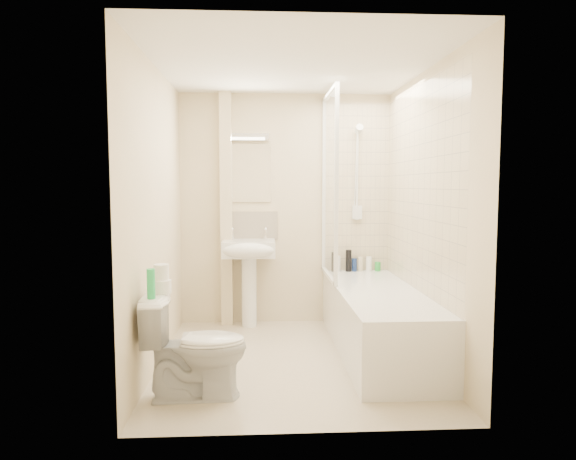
{
  "coord_description": "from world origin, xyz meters",
  "views": [
    {
      "loc": [
        -0.28,
        -4.14,
        1.45
      ],
      "look_at": [
        -0.03,
        0.2,
        1.07
      ],
      "focal_mm": 32.0,
      "sensor_mm": 36.0,
      "label": 1
    }
  ],
  "objects": [
    {
      "name": "pipe_boxing",
      "position": [
        -0.62,
        1.19,
        1.2
      ],
      "size": [
        0.12,
        0.12,
        2.4
      ],
      "primitive_type": "cube",
      "color": "beige",
      "rests_on": "ground"
    },
    {
      "name": "bathtub",
      "position": [
        0.75,
        0.2,
        0.29
      ],
      "size": [
        0.7,
        2.1,
        0.55
      ],
      "color": "white",
      "rests_on": "ground"
    },
    {
      "name": "toilet_roll_upper",
      "position": [
        -0.96,
        -0.59,
        0.86
      ],
      "size": [
        0.1,
        0.1,
        0.11
      ],
      "primitive_type": "cylinder",
      "color": "white",
      "rests_on": "toilet_roll_lower"
    },
    {
      "name": "tile_back",
      "position": [
        0.75,
        1.24,
        1.42
      ],
      "size": [
        0.7,
        0.01,
        1.75
      ],
      "primitive_type": "cube",
      "color": "beige",
      "rests_on": "wall_back"
    },
    {
      "name": "toilet_roll_lower",
      "position": [
        -0.95,
        -0.61,
        0.76
      ],
      "size": [
        0.12,
        0.12,
        0.09
      ],
      "primitive_type": "cylinder",
      "color": "white",
      "rests_on": "toilet"
    },
    {
      "name": "ceiling",
      "position": [
        0.0,
        0.0,
        2.4
      ],
      "size": [
        2.2,
        2.5,
        0.02
      ],
      "primitive_type": "cube",
      "color": "white",
      "rests_on": "wall_back"
    },
    {
      "name": "bottle_white_a",
      "position": [
        0.54,
        1.16,
        0.63
      ],
      "size": [
        0.06,
        0.06,
        0.16
      ],
      "primitive_type": "cylinder",
      "color": "silver",
      "rests_on": "bathtub"
    },
    {
      "name": "bottle_black_b",
      "position": [
        0.66,
        1.16,
        0.66
      ],
      "size": [
        0.06,
        0.06,
        0.23
      ],
      "primitive_type": "cylinder",
      "color": "black",
      "rests_on": "bathtub"
    },
    {
      "name": "bottle_white_b",
      "position": [
        0.87,
        1.16,
        0.63
      ],
      "size": [
        0.06,
        0.06,
        0.15
      ],
      "primitive_type": "cylinder",
      "color": "white",
      "rests_on": "bathtub"
    },
    {
      "name": "wall_right",
      "position": [
        1.1,
        0.0,
        1.2
      ],
      "size": [
        0.02,
        2.5,
        2.4
      ],
      "primitive_type": "cube",
      "color": "beige",
      "rests_on": "ground"
    },
    {
      "name": "bottle_black_a",
      "position": [
        0.5,
        1.16,
        0.65
      ],
      "size": [
        0.06,
        0.06,
        0.21
      ],
      "primitive_type": "cylinder",
      "color": "black",
      "rests_on": "bathtub"
    },
    {
      "name": "wall_left",
      "position": [
        -1.1,
        0.0,
        1.2
      ],
      "size": [
        0.02,
        2.5,
        2.4
      ],
      "primitive_type": "cube",
      "color": "beige",
      "rests_on": "ground"
    },
    {
      "name": "pedestal_sink",
      "position": [
        -0.39,
        1.01,
        0.72
      ],
      "size": [
        0.53,
        0.49,
        1.02
      ],
      "color": "white",
      "rests_on": "ground"
    },
    {
      "name": "green_bottle",
      "position": [
        -0.99,
        -0.77,
        0.81
      ],
      "size": [
        0.05,
        0.05,
        0.2
      ],
      "primitive_type": "cylinder",
      "color": "#28C35F",
      "rests_on": "toilet"
    },
    {
      "name": "bottle_green",
      "position": [
        0.97,
        1.16,
        0.6
      ],
      "size": [
        0.06,
        0.06,
        0.1
      ],
      "primitive_type": "cylinder",
      "color": "green",
      "rests_on": "bathtub"
    },
    {
      "name": "bottle_blue",
      "position": [
        0.72,
        1.16,
        0.62
      ],
      "size": [
        0.06,
        0.06,
        0.14
      ],
      "primitive_type": "cylinder",
      "color": "navy",
      "rests_on": "bathtub"
    },
    {
      "name": "bottle_cream",
      "position": [
        0.78,
        1.16,
        0.63
      ],
      "size": [
        0.06,
        0.06,
        0.15
      ],
      "primitive_type": "cylinder",
      "color": "beige",
      "rests_on": "bathtub"
    },
    {
      "name": "tile_right",
      "position": [
        1.09,
        0.2,
        1.42
      ],
      "size": [
        0.01,
        2.1,
        1.75
      ],
      "primitive_type": "cube",
      "color": "beige",
      "rests_on": "wall_right"
    },
    {
      "name": "floor",
      "position": [
        0.0,
        0.0,
        0.0
      ],
      "size": [
        2.5,
        2.5,
        0.0
      ],
      "primitive_type": "plane",
      "color": "beige",
      "rests_on": "ground"
    },
    {
      "name": "splashback",
      "position": [
        -0.39,
        1.24,
        1.03
      ],
      "size": [
        0.6,
        0.02,
        0.3
      ],
      "primitive_type": "cube",
      "color": "beige",
      "rests_on": "wall_back"
    },
    {
      "name": "shower_screen",
      "position": [
        0.4,
        0.8,
        1.45
      ],
      "size": [
        0.04,
        0.92,
        1.8
      ],
      "color": "white",
      "rests_on": "bathtub"
    },
    {
      "name": "wall_back",
      "position": [
        0.0,
        1.25,
        1.2
      ],
      "size": [
        2.2,
        0.02,
        2.4
      ],
      "primitive_type": "cube",
      "color": "beige",
      "rests_on": "ground"
    },
    {
      "name": "mirror",
      "position": [
        -0.39,
        1.24,
        1.58
      ],
      "size": [
        0.46,
        0.01,
        0.6
      ],
      "primitive_type": "cube",
      "color": "white",
      "rests_on": "wall_back"
    },
    {
      "name": "shower_fixture",
      "position": [
        0.75,
        1.19,
        1.55
      ],
      "size": [
        0.1,
        0.16,
        0.99
      ],
      "color": "white",
      "rests_on": "wall_back"
    },
    {
      "name": "strip_light",
      "position": [
        -0.39,
        1.22,
        1.95
      ],
      "size": [
        0.42,
        0.07,
        0.07
      ],
      "primitive_type": "cube",
      "color": "silver",
      "rests_on": "wall_back"
    },
    {
      "name": "toilet",
      "position": [
        -0.72,
        -0.68,
        0.36
      ],
      "size": [
        0.45,
        0.73,
        0.71
      ],
      "primitive_type": "imported",
      "rotation": [
        0.0,
        0.0,
        1.61
      ],
      "color": "white",
      "rests_on": "ground"
    }
  ]
}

